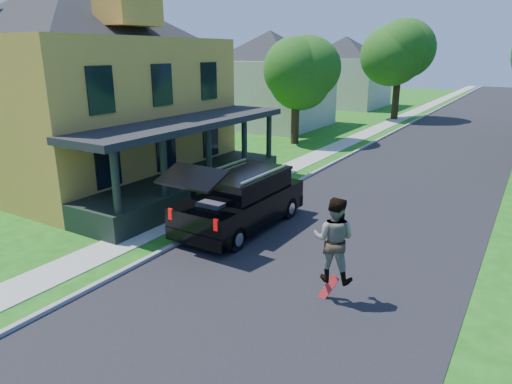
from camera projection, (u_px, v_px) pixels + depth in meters
The scene contains 13 objects.
ground at pixel (255, 315), 10.20m from camera, with size 140.00×140.00×0.00m, color #165911.
street at pixel (436, 153), 26.48m from camera, with size 8.00×120.00×0.02m, color black.
curb at pixel (368, 146), 28.51m from camera, with size 0.15×120.00×0.12m, color gray.
sidewalk at pixel (345, 143), 29.28m from camera, with size 1.30×120.00×0.03m, color #9FA198.
front_walk at pixel (142, 187), 19.84m from camera, with size 6.50×1.20×0.03m, color #9FA198.
main_house at pixel (79, 69), 20.05m from camera, with size 15.56×15.56×10.10m.
neighbor_house_mid at pixel (270, 71), 35.26m from camera, with size 12.78×12.78×8.30m.
neighbor_house_far at pixel (345, 66), 48.28m from camera, with size 12.78×12.78×8.30m.
black_suv at pixel (241, 200), 15.00m from camera, with size 2.14×5.44×2.53m.
skateboarder at pixel (334, 239), 10.38m from camera, with size 1.10×0.92×2.01m.
skateboard at pixel (327, 290), 10.81m from camera, with size 0.53×0.23×0.77m.
tree_left_mid at pixel (296, 73), 28.06m from camera, with size 5.65×5.37×6.92m.
tree_left_far at pixel (400, 47), 38.21m from camera, with size 5.93×5.95×8.93m.
Camera 1 is at (4.70, -7.60, 5.64)m, focal length 32.00 mm.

